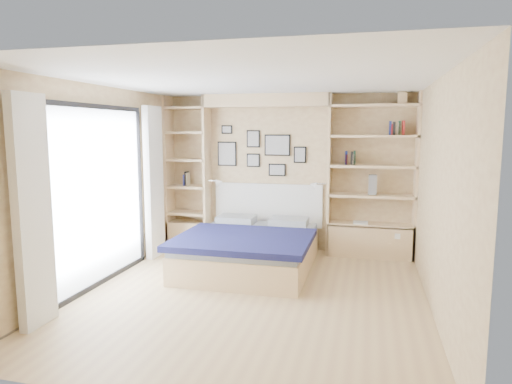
# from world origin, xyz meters

# --- Properties ---
(ground) EXTENTS (4.50, 4.50, 0.00)m
(ground) POSITION_xyz_m (0.00, 0.00, 0.00)
(ground) COLOR tan
(ground) RESTS_ON ground
(room_shell) EXTENTS (4.50, 4.50, 4.50)m
(room_shell) POSITION_xyz_m (-0.39, 1.52, 1.08)
(room_shell) COLOR #D6BC88
(room_shell) RESTS_ON ground
(bed) EXTENTS (1.79, 2.27, 1.07)m
(bed) POSITION_xyz_m (-0.30, 1.08, 0.28)
(bed) COLOR #DDBB8B
(bed) RESTS_ON ground
(photo_gallery) EXTENTS (1.48, 0.02, 0.82)m
(photo_gallery) POSITION_xyz_m (-0.45, 2.22, 1.60)
(photo_gallery) COLOR black
(photo_gallery) RESTS_ON ground
(reading_lamps) EXTENTS (1.92, 0.12, 0.15)m
(reading_lamps) POSITION_xyz_m (-0.30, 2.00, 1.10)
(reading_lamps) COLOR silver
(reading_lamps) RESTS_ON ground
(shelf_decor) EXTENTS (3.54, 0.23, 2.03)m
(shelf_decor) POSITION_xyz_m (1.09, 2.07, 1.68)
(shelf_decor) COLOR #A3252E
(shelf_decor) RESTS_ON ground
(deck_chair) EXTENTS (0.62, 0.87, 0.80)m
(deck_chair) POSITION_xyz_m (-3.58, 0.71, 0.38)
(deck_chair) COLOR tan
(deck_chair) RESTS_ON ground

